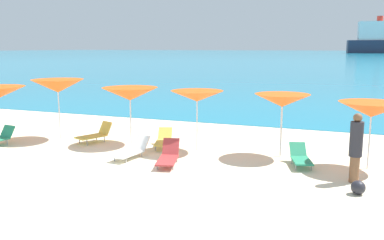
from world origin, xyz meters
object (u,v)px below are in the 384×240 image
object	(u,v)px
lounge_chair_4	(168,156)
lounge_chair_5	(164,140)
lounge_chair_0	(300,157)
beach_ball	(358,188)
umbrella_4	(130,94)
umbrella_6	(282,101)
umbrella_3	(58,86)
lounge_chair_7	(132,150)
lounge_chair_6	(95,134)
umbrella_5	(197,96)
umbrella_7	(372,110)
beachgoer_1	(356,146)

from	to	relation	value
lounge_chair_4	lounge_chair_5	world-z (taller)	lounge_chair_4
lounge_chair_0	beach_ball	bearing A→B (deg)	-69.63
umbrella_4	beach_ball	world-z (taller)	umbrella_4
umbrella_4	lounge_chair_4	xyz separation A→B (m)	(2.53, -2.13, -1.63)
umbrella_4	umbrella_6	bearing A→B (deg)	1.20
lounge_chair_4	beach_ball	world-z (taller)	lounge_chair_4
umbrella_3	beach_ball	bearing A→B (deg)	-13.07
beach_ball	lounge_chair_7	bearing A→B (deg)	171.45
lounge_chair_4	lounge_chair_6	xyz separation A→B (m)	(-3.91, 1.80, 0.06)
umbrella_3	umbrella_5	xyz separation A→B (m)	(5.76, 0.24, -0.18)
lounge_chair_5	beach_ball	bearing A→B (deg)	-41.61
lounge_chair_6	umbrella_6	bearing A→B (deg)	24.95
beach_ball	umbrella_6	bearing A→B (deg)	128.76
umbrella_7	lounge_chair_5	bearing A→B (deg)	177.86
umbrella_5	lounge_chair_7	xyz separation A→B (m)	(-1.65, -1.77, -1.68)
umbrella_7	beachgoer_1	distance (m)	1.78
umbrella_3	lounge_chair_4	world-z (taller)	umbrella_3
lounge_chair_0	beachgoer_1	size ratio (longest dim) A/B	0.79
umbrella_4	lounge_chair_7	size ratio (longest dim) A/B	1.40
umbrella_5	lounge_chair_5	world-z (taller)	umbrella_5
umbrella_6	beach_ball	size ratio (longest dim) A/B	5.88
umbrella_3	lounge_chair_6	bearing A→B (deg)	0.34
umbrella_5	lounge_chair_5	size ratio (longest dim) A/B	1.33
umbrella_5	lounge_chair_7	bearing A→B (deg)	-132.89
umbrella_4	beach_ball	size ratio (longest dim) A/B	6.36
umbrella_3	umbrella_6	bearing A→B (deg)	3.07
lounge_chair_7	umbrella_7	bearing A→B (deg)	19.04
umbrella_5	beachgoer_1	bearing A→B (deg)	-19.32
lounge_chair_0	beach_ball	xyz separation A→B (m)	(1.68, -2.14, -0.09)
lounge_chair_5	lounge_chair_6	distance (m)	2.82
umbrella_4	umbrella_5	xyz separation A→B (m)	(2.73, -0.10, 0.04)
umbrella_5	lounge_chair_4	bearing A→B (deg)	-95.49
lounge_chair_4	lounge_chair_5	size ratio (longest dim) A/B	1.05
lounge_chair_7	beach_ball	bearing A→B (deg)	-1.06
umbrella_3	umbrella_4	size ratio (longest dim) A/B	1.05
lounge_chair_5	beachgoer_1	bearing A→B (deg)	-34.31
lounge_chair_4	umbrella_6	bearing A→B (deg)	20.23
umbrella_7	lounge_chair_7	world-z (taller)	umbrella_7
umbrella_3	beach_ball	xyz separation A→B (m)	(11.12, -2.58, -1.95)
lounge_chair_5	beachgoer_1	distance (m)	6.83
lounge_chair_5	lounge_chair_6	bearing A→B (deg)	165.37
lounge_chair_6	umbrella_4	bearing A→B (deg)	35.01
lounge_chair_4	beachgoer_1	bearing A→B (deg)	-13.66
umbrella_5	umbrella_6	xyz separation A→B (m)	(2.92, 0.22, -0.05)
umbrella_5	lounge_chair_5	xyz separation A→B (m)	(-1.30, -0.03, -1.65)
lounge_chair_6	beachgoer_1	bearing A→B (deg)	11.49
umbrella_4	beachgoer_1	xyz separation A→B (m)	(7.98, -1.94, -0.88)
umbrella_3	lounge_chair_0	xyz separation A→B (m)	(9.44, -0.44, -1.85)
umbrella_4	lounge_chair_7	bearing A→B (deg)	-59.96
umbrella_5	beach_ball	size ratio (longest dim) A/B	5.94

